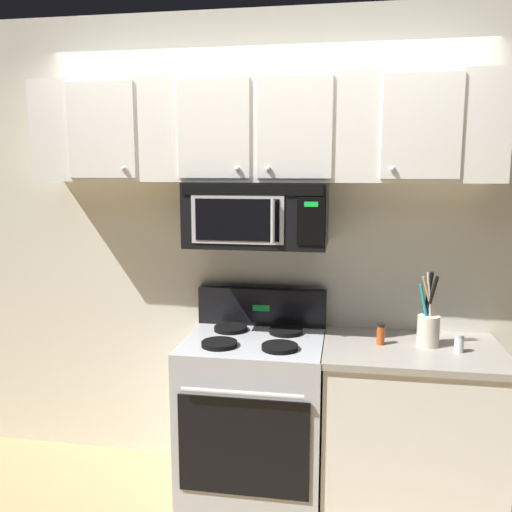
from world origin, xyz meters
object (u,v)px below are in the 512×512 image
spice_jar (381,334)px  utensil_crock_cream (428,326)px  salt_shaker (459,344)px  over_range_microwave (257,214)px  stove_range (254,413)px

spice_jar → utensil_crock_cream: bearing=4.5°
utensil_crock_cream → salt_shaker: size_ratio=4.30×
salt_shaker → spice_jar: bearing=171.0°
over_range_microwave → salt_shaker: size_ratio=8.22×
over_range_microwave → spice_jar: bearing=-7.8°
over_range_microwave → utensil_crock_cream: size_ratio=1.91×
over_range_microwave → salt_shaker: over_range_microwave is taller
spice_jar → salt_shaker: bearing=-9.0°
over_range_microwave → stove_range: bearing=-89.9°
utensil_crock_cream → spice_jar: size_ratio=3.52×
over_range_microwave → utensil_crock_cream: (0.92, -0.07, -0.57)m
utensil_crock_cream → spice_jar: (-0.24, -0.02, -0.05)m
utensil_crock_cream → salt_shaker: utensil_crock_cream is taller
over_range_microwave → utensil_crock_cream: over_range_microwave is taller
stove_range → utensil_crock_cream: size_ratio=2.82×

